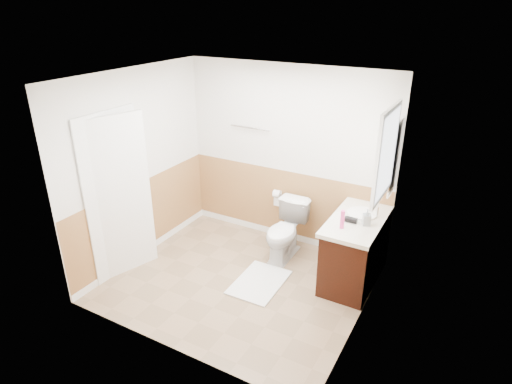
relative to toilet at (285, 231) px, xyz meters
The scene contains 32 objects.
floor 0.93m from the toilet, 105.90° to the right, with size 3.00×3.00×0.00m, color #8C7051.
ceiling 2.28m from the toilet, 105.90° to the right, with size 3.00×3.00×0.00m, color white.
wall_back 1.02m from the toilet, 115.73° to the left, with size 3.00×3.00×0.00m, color silver.
wall_front 2.30m from the toilet, 96.27° to the right, with size 3.00×3.00×0.00m, color silver.
wall_left 2.10m from the toilet, 154.75° to the right, with size 3.00×3.00×0.00m, color silver.
wall_right 1.74m from the toilet, 32.81° to the right, with size 3.00×3.00×0.00m, color silver.
wainscot_back 0.54m from the toilet, 116.29° to the left, with size 3.00×3.00×0.00m, color #A06C40.
wainscot_front 2.12m from the toilet, 96.31° to the right, with size 3.00×3.00×0.00m, color #A06C40.
wainscot_left 1.91m from the toilet, 154.60° to the right, with size 2.60×2.60×0.00m, color #A06C40.
wainscot_right 1.50m from the toilet, 33.06° to the right, with size 2.60×2.60×0.00m, color #A06C40.
toilet is the anchor object (origin of this frame).
bath_mat 0.81m from the toilet, 90.00° to the right, with size 0.55×0.80×0.02m, color white.
vanity_cabinet 0.98m from the toilet, ahead, with size 0.55×1.10×0.80m, color black.
vanity_knob_left 0.72m from the toilet, 14.76° to the right, with size 0.03×0.03×0.03m, color silver.
vanity_knob_right 0.70m from the toilet, ahead, with size 0.03×0.03×0.03m, color silver.
countertop 1.07m from the toilet, ahead, with size 0.60×1.15×0.05m, color beige.
sink_basin 1.09m from the toilet, ahead, with size 0.36×0.36×0.02m, color white.
faucet 1.28m from the toilet, ahead, with size 0.02×0.02×0.14m, color #B7B7BE.
lotion_bottle 1.12m from the toilet, 23.71° to the right, with size 0.05×0.05×0.22m, color #EA3C92.
soap_dispenser 1.25m from the toilet, ahead, with size 0.09×0.09×0.19m, color gray.
hair_dryer_body 1.08m from the toilet, 12.34° to the right, with size 0.07×0.07×0.14m, color black.
hair_dryer_handle 1.03m from the toilet, 11.53° to the right, with size 0.03×0.03×0.07m, color black.
mirror_panel 1.73m from the toilet, 12.82° to the left, with size 0.02×0.35×0.90m, color silver.
window_frame 1.86m from the toilet, 10.49° to the right, with size 0.04×0.80×1.00m, color white.
window_glass 1.87m from the toilet, 10.36° to the right, with size 0.01×0.70×0.90m, color white.
door 2.16m from the toilet, 142.19° to the right, with size 0.05×0.80×2.04m, color white.
door_frame 2.22m from the toilet, 143.44° to the right, with size 0.02×0.92×2.10m, color white.
door_knob 1.92m from the toilet, 149.21° to the right, with size 0.06×0.06×0.06m, color silver.
towel_bar 1.51m from the toilet, 151.16° to the left, with size 0.02×0.02×0.62m, color silver.
tp_holder_bar 0.62m from the toilet, 128.99° to the left, with size 0.02×0.02×0.14m, color silver.
tp_roll 0.62m from the toilet, 128.99° to the left, with size 0.11×0.11×0.10m, color white.
tp_sheet 0.57m from the toilet, 128.99° to the left, with size 0.10×0.01×0.16m, color white.
Camera 1 is at (2.37, -3.83, 3.22)m, focal length 30.44 mm.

